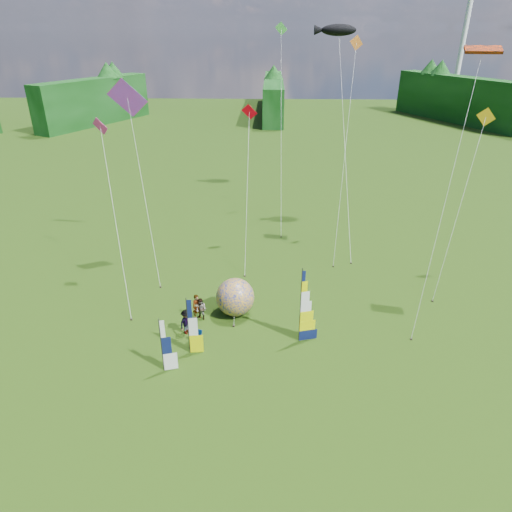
{
  "coord_description": "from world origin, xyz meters",
  "views": [
    {
      "loc": [
        -0.19,
        -19.52,
        17.32
      ],
      "look_at": [
        -1.0,
        4.0,
        5.5
      ],
      "focal_mm": 32.0,
      "sensor_mm": 36.0,
      "label": 1
    }
  ],
  "objects_px": {
    "bol_inflatable": "(235,297)",
    "spectator_b": "(201,309)",
    "spectator_d": "(223,299)",
    "side_banner_left": "(188,327)",
    "spectator_c": "(186,322)",
    "side_banner_far": "(162,346)",
    "camp_chair": "(196,339)",
    "kite_whale": "(345,130)",
    "feather_banner_main": "(300,307)",
    "spectator_a": "(197,307)"
  },
  "relations": [
    {
      "from": "spectator_d",
      "to": "camp_chair",
      "type": "distance_m",
      "value": 4.19
    },
    {
      "from": "spectator_a",
      "to": "side_banner_left",
      "type": "bearing_deg",
      "value": -117.64
    },
    {
      "from": "feather_banner_main",
      "to": "spectator_d",
      "type": "xyz_separation_m",
      "value": [
        -5.0,
        3.3,
        -1.59
      ]
    },
    {
      "from": "spectator_c",
      "to": "kite_whale",
      "type": "height_order",
      "value": "kite_whale"
    },
    {
      "from": "spectator_c",
      "to": "spectator_b",
      "type": "bearing_deg",
      "value": 5.62
    },
    {
      "from": "spectator_b",
      "to": "kite_whale",
      "type": "height_order",
      "value": "kite_whale"
    },
    {
      "from": "side_banner_far",
      "to": "bol_inflatable",
      "type": "bearing_deg",
      "value": 42.91
    },
    {
      "from": "side_banner_far",
      "to": "bol_inflatable",
      "type": "relative_size",
      "value": 1.31
    },
    {
      "from": "side_banner_far",
      "to": "camp_chair",
      "type": "relative_size",
      "value": 3.3
    },
    {
      "from": "spectator_a",
      "to": "spectator_b",
      "type": "xyz_separation_m",
      "value": [
        0.26,
        -0.13,
        -0.1
      ]
    },
    {
      "from": "side_banner_far",
      "to": "spectator_a",
      "type": "relative_size",
      "value": 1.91
    },
    {
      "from": "side_banner_left",
      "to": "spectator_c",
      "type": "relative_size",
      "value": 2.15
    },
    {
      "from": "spectator_a",
      "to": "spectator_d",
      "type": "bearing_deg",
      "value": 4.64
    },
    {
      "from": "bol_inflatable",
      "to": "spectator_c",
      "type": "distance_m",
      "value": 3.73
    },
    {
      "from": "spectator_a",
      "to": "bol_inflatable",
      "type": "bearing_deg",
      "value": -14.35
    },
    {
      "from": "spectator_b",
      "to": "bol_inflatable",
      "type": "bearing_deg",
      "value": 48.96
    },
    {
      "from": "spectator_c",
      "to": "kite_whale",
      "type": "bearing_deg",
      "value": -5.43
    },
    {
      "from": "side_banner_far",
      "to": "camp_chair",
      "type": "xyz_separation_m",
      "value": [
        1.47,
        2.31,
        -1.18
      ]
    },
    {
      "from": "side_banner_far",
      "to": "spectator_c",
      "type": "relative_size",
      "value": 1.97
    },
    {
      "from": "camp_chair",
      "to": "kite_whale",
      "type": "height_order",
      "value": "kite_whale"
    },
    {
      "from": "side_banner_left",
      "to": "spectator_a",
      "type": "distance_m",
      "value": 3.74
    },
    {
      "from": "feather_banner_main",
      "to": "bol_inflatable",
      "type": "height_order",
      "value": "feather_banner_main"
    },
    {
      "from": "side_banner_left",
      "to": "kite_whale",
      "type": "bearing_deg",
      "value": 53.17
    },
    {
      "from": "kite_whale",
      "to": "spectator_d",
      "type": "bearing_deg",
      "value": -111.96
    },
    {
      "from": "bol_inflatable",
      "to": "spectator_d",
      "type": "distance_m",
      "value": 1.05
    },
    {
      "from": "spectator_b",
      "to": "kite_whale",
      "type": "xyz_separation_m",
      "value": [
        10.78,
        15.02,
        8.63
      ]
    },
    {
      "from": "side_banner_left",
      "to": "spectator_c",
      "type": "bearing_deg",
      "value": 98.37
    },
    {
      "from": "spectator_d",
      "to": "kite_whale",
      "type": "relative_size",
      "value": 0.09
    },
    {
      "from": "camp_chair",
      "to": "spectator_a",
      "type": "bearing_deg",
      "value": 119.04
    },
    {
      "from": "spectator_b",
      "to": "spectator_c",
      "type": "bearing_deg",
      "value": -83.86
    },
    {
      "from": "feather_banner_main",
      "to": "camp_chair",
      "type": "height_order",
      "value": "feather_banner_main"
    },
    {
      "from": "feather_banner_main",
      "to": "bol_inflatable",
      "type": "relative_size",
      "value": 1.91
    },
    {
      "from": "feather_banner_main",
      "to": "spectator_a",
      "type": "bearing_deg",
      "value": 146.2
    },
    {
      "from": "spectator_b",
      "to": "spectator_c",
      "type": "relative_size",
      "value": 0.91
    },
    {
      "from": "spectator_a",
      "to": "spectator_c",
      "type": "bearing_deg",
      "value": -132.79
    },
    {
      "from": "side_banner_left",
      "to": "camp_chair",
      "type": "bearing_deg",
      "value": 62.53
    },
    {
      "from": "spectator_a",
      "to": "side_banner_far",
      "type": "bearing_deg",
      "value": -131.02
    },
    {
      "from": "feather_banner_main",
      "to": "kite_whale",
      "type": "xyz_separation_m",
      "value": [
        4.45,
        17.14,
        6.96
      ]
    },
    {
      "from": "side_banner_left",
      "to": "kite_whale",
      "type": "relative_size",
      "value": 0.2
    },
    {
      "from": "side_banner_left",
      "to": "camp_chair",
      "type": "relative_size",
      "value": 3.6
    },
    {
      "from": "feather_banner_main",
      "to": "camp_chair",
      "type": "relative_size",
      "value": 4.79
    },
    {
      "from": "side_banner_left",
      "to": "side_banner_far",
      "type": "relative_size",
      "value": 1.09
    },
    {
      "from": "spectator_d",
      "to": "feather_banner_main",
      "type": "bearing_deg",
      "value": 172.75
    },
    {
      "from": "feather_banner_main",
      "to": "spectator_c",
      "type": "distance_m",
      "value": 7.21
    },
    {
      "from": "kite_whale",
      "to": "camp_chair",
      "type": "bearing_deg",
      "value": -108.59
    },
    {
      "from": "side_banner_left",
      "to": "camp_chair",
      "type": "height_order",
      "value": "side_banner_left"
    },
    {
      "from": "bol_inflatable",
      "to": "spectator_b",
      "type": "distance_m",
      "value": 2.38
    },
    {
      "from": "side_banner_left",
      "to": "spectator_d",
      "type": "relative_size",
      "value": 2.14
    },
    {
      "from": "spectator_d",
      "to": "kite_whale",
      "type": "distance_m",
      "value": 18.81
    },
    {
      "from": "feather_banner_main",
      "to": "spectator_a",
      "type": "height_order",
      "value": "feather_banner_main"
    }
  ]
}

